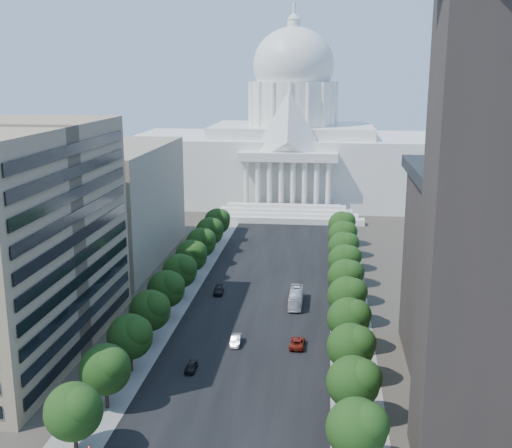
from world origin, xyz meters
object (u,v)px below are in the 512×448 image
(car_red, at_px, (297,343))
(car_dark_b, at_px, (219,291))
(car_dark_a, at_px, (191,367))
(city_bus, at_px, (296,298))
(car_silver, at_px, (236,340))

(car_red, relative_size, car_dark_b, 1.12)
(car_dark_a, bearing_deg, car_dark_b, 93.31)
(car_dark_a, xyz_separation_m, city_bus, (15.76, 33.21, 0.89))
(car_dark_a, distance_m, car_silver, 12.84)
(city_bus, bearing_deg, car_red, -86.07)
(car_dark_b, relative_size, city_bus, 0.45)
(car_silver, bearing_deg, car_dark_a, -119.20)
(car_silver, xyz_separation_m, car_dark_b, (-7.78, 26.75, -0.07))
(car_dark_a, bearing_deg, car_red, 34.63)
(car_silver, xyz_separation_m, city_bus, (9.88, 21.80, 0.79))
(car_red, distance_m, car_dark_b, 32.65)
(car_silver, relative_size, city_bus, 0.43)
(car_dark_a, xyz_separation_m, car_silver, (5.89, 11.41, 0.10))
(city_bus, bearing_deg, car_dark_b, 164.69)
(car_dark_a, relative_size, car_dark_b, 0.81)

